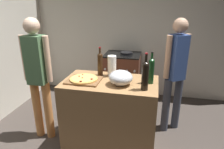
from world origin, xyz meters
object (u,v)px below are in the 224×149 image
(wine_bottle_green, at_px, (145,74))
(person_in_red, at_px, (175,70))
(person_in_stripes, at_px, (38,73))
(wine_bottle_dark, at_px, (151,70))
(mixing_bowl, at_px, (121,78))
(wine_bottle_clear, at_px, (100,63))
(stove, at_px, (122,77))
(pizza, at_px, (84,79))
(paper_towel_roll, at_px, (112,66))

(wine_bottle_green, distance_m, person_in_red, 0.83)
(wine_bottle_green, bearing_deg, person_in_stripes, 173.77)
(wine_bottle_dark, xyz_separation_m, person_in_stripes, (-1.43, -0.05, -0.13))
(mixing_bowl, distance_m, wine_bottle_green, 0.31)
(person_in_stripes, distance_m, person_in_red, 1.85)
(mixing_bowl, height_order, wine_bottle_clear, wine_bottle_clear)
(wine_bottle_clear, xyz_separation_m, person_in_stripes, (-0.79, -0.18, -0.13))
(stove, height_order, person_in_stripes, person_in_stripes)
(pizza, bearing_deg, stove, 80.77)
(stove, bearing_deg, person_in_red, -42.74)
(pizza, distance_m, person_in_stripes, 0.65)
(person_in_stripes, bearing_deg, wine_bottle_clear, 13.20)
(wine_bottle_dark, bearing_deg, mixing_bowl, -160.30)
(wine_bottle_dark, height_order, person_in_red, person_in_red)
(mixing_bowl, bearing_deg, paper_towel_roll, 121.44)
(pizza, height_order, person_in_red, person_in_red)
(mixing_bowl, xyz_separation_m, wine_bottle_green, (0.28, -0.09, 0.09))
(paper_towel_roll, height_order, wine_bottle_green, wine_bottle_green)
(pizza, xyz_separation_m, mixing_bowl, (0.45, -0.01, 0.06))
(wine_bottle_dark, bearing_deg, pizza, -172.20)
(mixing_bowl, relative_size, stove, 0.29)
(person_in_stripes, bearing_deg, stove, 57.40)
(paper_towel_roll, xyz_separation_m, stove, (-0.06, 1.18, -0.59))
(wine_bottle_clear, bearing_deg, paper_towel_roll, 4.54)
(pizza, height_order, mixing_bowl, mixing_bowl)
(pizza, distance_m, stove, 1.53)
(mixing_bowl, height_order, wine_bottle_green, wine_bottle_green)
(stove, height_order, person_in_red, person_in_red)
(wine_bottle_clear, xyz_separation_m, person_in_red, (0.97, 0.38, -0.15))
(mixing_bowl, bearing_deg, wine_bottle_green, -16.97)
(mixing_bowl, bearing_deg, pizza, 178.49)
(stove, distance_m, person_in_stripes, 1.71)
(stove, xyz_separation_m, person_in_stripes, (-0.88, -1.38, 0.50))
(paper_towel_roll, distance_m, wine_bottle_green, 0.56)
(mixing_bowl, xyz_separation_m, person_in_red, (0.66, 0.63, -0.07))
(paper_towel_roll, relative_size, person_in_red, 0.17)
(pizza, height_order, stove, pizza)
(pizza, relative_size, mixing_bowl, 1.21)
(stove, bearing_deg, wine_bottle_dark, -67.28)
(paper_towel_roll, xyz_separation_m, person_in_red, (0.82, 0.37, -0.12))
(stove, relative_size, person_in_stripes, 0.58)
(stove, distance_m, person_in_red, 1.29)
(pizza, bearing_deg, person_in_stripes, 175.26)
(mixing_bowl, distance_m, person_in_stripes, 1.10)
(person_in_stripes, bearing_deg, wine_bottle_dark, 2.15)
(mixing_bowl, height_order, person_in_red, person_in_red)
(mixing_bowl, xyz_separation_m, paper_towel_roll, (-0.16, 0.26, 0.05))
(wine_bottle_clear, relative_size, stove, 0.39)
(pizza, relative_size, wine_bottle_green, 0.82)
(wine_bottle_dark, distance_m, person_in_red, 0.62)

